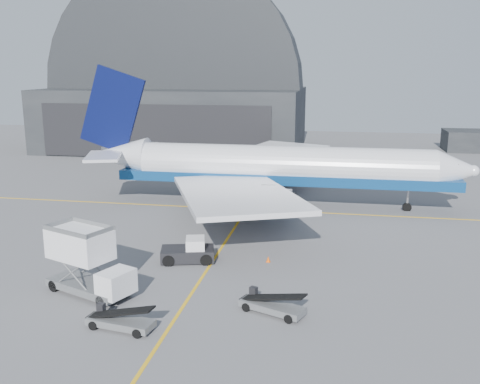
% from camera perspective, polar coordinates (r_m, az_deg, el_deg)
% --- Properties ---
extents(ground, '(200.00, 200.00, 0.00)m').
position_cam_1_polar(ground, '(43.50, -3.74, -8.60)').
color(ground, '#565659').
rests_on(ground, ground).
extents(taxi_lines, '(80.00, 42.12, 0.02)m').
position_cam_1_polar(taxi_lines, '(55.17, -0.56, -3.79)').
color(taxi_lines, gold).
rests_on(taxi_lines, ground).
extents(hangar, '(50.00, 28.30, 28.00)m').
position_cam_1_polar(hangar, '(109.10, -6.85, 9.63)').
color(hangar, black).
rests_on(hangar, ground).
extents(distant_bldg_a, '(14.00, 8.00, 4.00)m').
position_cam_1_polar(distant_bldg_a, '(115.76, 24.27, 4.01)').
color(distant_bldg_a, black).
rests_on(distant_bldg_a, ground).
extents(airliner, '(47.14, 45.72, 16.54)m').
position_cam_1_polar(airliner, '(63.32, 3.07, 2.71)').
color(airliner, white).
rests_on(airliner, ground).
extents(catering_truck, '(7.37, 4.98, 4.76)m').
position_cam_1_polar(catering_truck, '(40.39, -16.03, -7.20)').
color(catering_truck, slate).
rests_on(catering_truck, ground).
extents(pushback_tug, '(4.93, 3.56, 2.07)m').
position_cam_1_polar(pushback_tug, '(45.93, -5.44, -6.40)').
color(pushback_tug, black).
rests_on(pushback_tug, ground).
extents(belt_loader_a, '(4.69, 2.19, 1.75)m').
position_cam_1_polar(belt_loader_a, '(35.44, -12.68, -13.24)').
color(belt_loader_a, slate).
rests_on(belt_loader_a, ground).
extents(belt_loader_b, '(4.74, 3.08, 1.80)m').
position_cam_1_polar(belt_loader_b, '(36.67, 3.40, -11.96)').
color(belt_loader_b, slate).
rests_on(belt_loader_b, ground).
extents(traffic_cone, '(0.35, 0.35, 0.51)m').
position_cam_1_polar(traffic_cone, '(45.69, 3.03, -7.17)').
color(traffic_cone, '#F15507').
rests_on(traffic_cone, ground).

